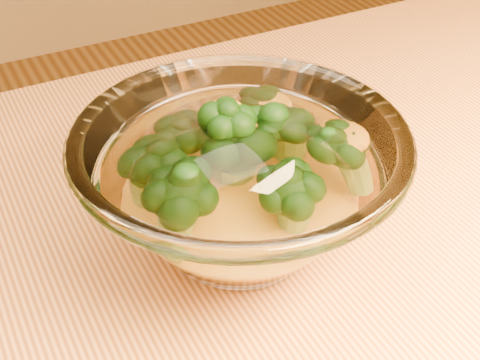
# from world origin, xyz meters

# --- Properties ---
(glass_bowl) EXTENTS (0.24, 0.24, 0.10)m
(glass_bowl) POSITION_xyz_m (-0.06, 0.09, 0.80)
(glass_bowl) COLOR white
(glass_bowl) RESTS_ON table
(cheese_sauce) EXTENTS (0.12, 0.12, 0.03)m
(cheese_sauce) POSITION_xyz_m (-0.06, 0.09, 0.78)
(cheese_sauce) COLOR orange
(cheese_sauce) RESTS_ON glass_bowl
(broccoli_heap) EXTENTS (0.16, 0.14, 0.08)m
(broccoli_heap) POSITION_xyz_m (-0.05, 0.09, 0.82)
(broccoli_heap) COLOR black
(broccoli_heap) RESTS_ON cheese_sauce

